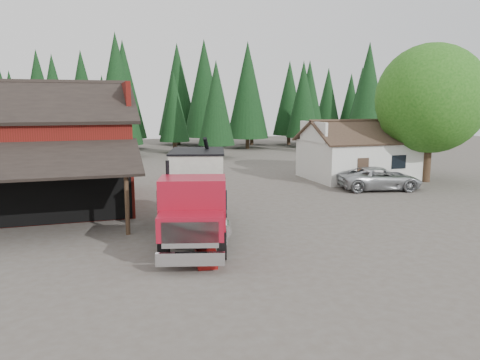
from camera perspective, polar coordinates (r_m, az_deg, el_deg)
name	(u,v)px	position (r m, az deg, el deg)	size (l,w,h in m)	color
ground	(261,236)	(20.99, 2.53, -6.87)	(120.00, 120.00, 0.00)	#4E463D
red_barn	(17,160)	(29.24, -25.51, 2.21)	(12.80, 13.63, 7.18)	#621310
farmhouse	(359,157)	(37.89, 14.26, 2.70)	(8.60, 6.42, 4.65)	silver
deciduous_tree	(431,103)	(37.57, 22.27, 8.73)	(8.00, 8.00, 10.20)	#382619
conifer_backdrop	(148,149)	(61.58, -11.18, 3.70)	(76.00, 16.00, 16.00)	black
near_pine_b	(216,103)	(50.60, -2.91, 9.36)	(3.96, 3.96, 10.40)	#382619
near_pine_c	(368,94)	(53.47, 15.33, 10.12)	(4.84, 4.84, 12.40)	#382619
near_pine_d	(117,89)	(53.00, -14.78, 10.70)	(5.28, 5.28, 13.40)	#382619
feed_truck	(196,192)	(20.58, -5.34, -1.51)	(4.90, 9.79, 4.27)	black
silver_car	(380,179)	(33.30, 16.67, 0.17)	(2.59, 5.61, 1.56)	#A9ADB0
equip_box	(206,257)	(17.33, -4.15, -9.38)	(0.70, 1.10, 0.60)	maroon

